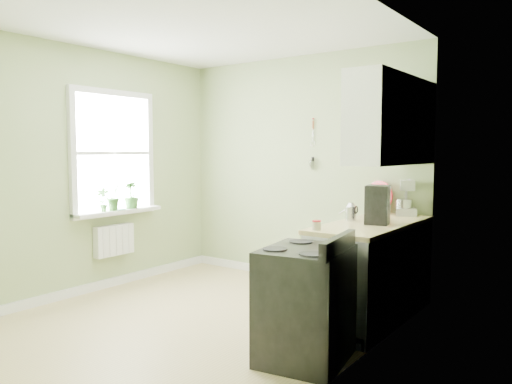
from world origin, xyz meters
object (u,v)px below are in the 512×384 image
Objects in this scene: stove at (306,303)px; stand_mixer at (407,199)px; coffee_maker at (377,206)px; kettle at (351,212)px.

stove is 2.43× the size of stand_mixer.
kettle is at bearing 169.88° from coffee_maker.
stove is at bearing -80.30° from kettle.
kettle is (-0.27, -0.76, -0.08)m from stand_mixer.
kettle is at bearing -109.72° from stand_mixer.
coffee_maker reaches higher than kettle.
kettle reaches higher than stove.
coffee_maker reaches higher than stove.
kettle is (-0.20, 1.16, 0.56)m from stove.
stove is at bearing -92.19° from stand_mixer.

